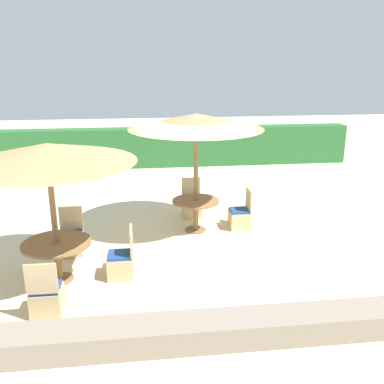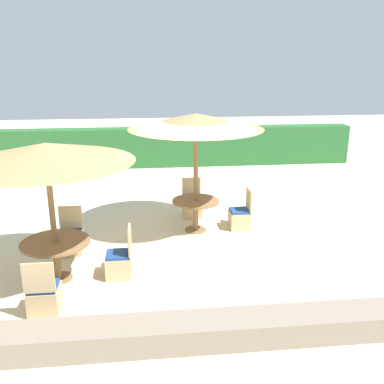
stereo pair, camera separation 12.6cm
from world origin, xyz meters
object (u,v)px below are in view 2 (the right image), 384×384
at_px(patio_chair_front_left_north, 71,241).
at_px(round_table_center, 196,207).
at_px(patio_chair_center_north, 192,206).
at_px(parasol_front_left, 46,153).
at_px(round_table_front_left, 56,249).
at_px(patio_chair_front_left_south, 44,297).
at_px(patio_chair_front_left_east, 120,263).
at_px(parasol_center, 196,121).
at_px(patio_chair_center_east, 240,217).

xyz_separation_m(patio_chair_front_left_north, round_table_center, (2.64, 0.88, 0.31)).
bearing_deg(patio_chair_center_north, patio_chair_front_left_north, 34.98).
xyz_separation_m(parasol_front_left, round_table_front_left, (0.00, 0.00, -1.70)).
bearing_deg(round_table_center, patio_chair_center_north, 88.27).
distance_m(round_table_front_left, round_table_center, 3.34).
distance_m(round_table_front_left, patio_chair_front_left_south, 1.09).
xyz_separation_m(patio_chair_front_left_east, round_table_center, (1.60, 1.97, 0.31)).
height_order(parasol_center, round_table_center, parasol_center).
xyz_separation_m(parasol_front_left, patio_chair_center_north, (2.72, 2.96, -2.03)).
relative_size(parasol_front_left, patio_chair_front_left_east, 3.12).
relative_size(parasol_front_left, parasol_center, 1.00).
distance_m(round_table_center, patio_chair_center_east, 1.09).
bearing_deg(patio_chair_front_left_north, patio_chair_front_left_south, 88.26).
xyz_separation_m(patio_chair_front_left_south, round_table_center, (2.70, 3.01, 0.31)).
distance_m(parasol_center, patio_chair_center_north, 2.43).
xyz_separation_m(patio_chair_front_left_north, patio_chair_center_north, (2.67, 1.86, 0.00)).
bearing_deg(patio_chair_center_north, patio_chair_front_left_east, 61.10).
relative_size(round_table_center, patio_chair_center_north, 1.14).
height_order(round_table_front_left, parasol_center, parasol_center).
xyz_separation_m(round_table_front_left, patio_chair_front_left_north, (0.06, 1.09, -0.33)).
distance_m(patio_chair_front_left_south, round_table_center, 4.06).
bearing_deg(patio_chair_front_left_north, patio_chair_center_east, -165.89).
bearing_deg(round_table_center, parasol_center, 180.00).
height_order(parasol_center, patio_chair_center_east, parasol_center).
xyz_separation_m(patio_chair_front_left_east, patio_chair_center_north, (1.63, 2.96, 0.00)).
bearing_deg(patio_chair_center_north, parasol_center, 88.27).
bearing_deg(parasol_front_left, round_table_center, 36.24).
bearing_deg(parasol_front_left, round_table_front_left, 0.00).
xyz_separation_m(round_table_front_left, patio_chair_center_east, (3.74, 2.02, -0.33)).
bearing_deg(patio_chair_center_east, parasol_front_left, 118.37).
distance_m(patio_chair_front_left_south, patio_chair_front_left_east, 1.51).
relative_size(parasol_front_left, patio_chair_center_north, 3.12).
bearing_deg(parasol_front_left, patio_chair_front_left_north, 87.01).
relative_size(round_table_front_left, patio_chair_front_left_north, 1.28).
height_order(patio_chair_front_left_east, patio_chair_center_north, same).
bearing_deg(round_table_front_left, patio_chair_front_left_north, 87.01).
relative_size(patio_chair_front_left_north, patio_chair_center_north, 1.00).
distance_m(patio_chair_front_left_south, parasol_center, 4.62).
relative_size(round_table_center, patio_chair_center_east, 1.14).
relative_size(parasol_center, patio_chair_center_east, 3.12).
distance_m(patio_chair_front_left_east, round_table_center, 2.56).
relative_size(patio_chair_front_left_east, round_table_center, 0.88).
height_order(patio_chair_front_left_north, patio_chair_center_east, same).
distance_m(patio_chair_front_left_north, parasol_center, 3.56).
height_order(patio_chair_front_left_north, round_table_center, patio_chair_front_left_north).
distance_m(patio_chair_front_left_east, patio_chair_center_east, 3.33).
xyz_separation_m(round_table_front_left, patio_chair_front_left_east, (1.09, 0.00, -0.33)).
bearing_deg(round_table_center, patio_chair_center_east, 2.38).
bearing_deg(patio_chair_center_north, round_table_center, 88.27).
bearing_deg(patio_chair_front_left_south, round_table_center, 48.13).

